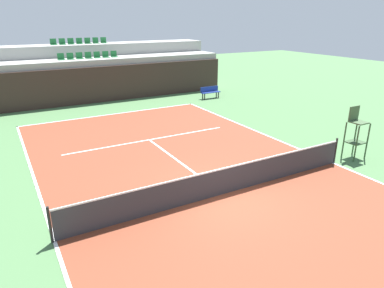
# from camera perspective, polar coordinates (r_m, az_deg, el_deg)

# --- Properties ---
(ground_plane) EXTENTS (80.00, 80.00, 0.00)m
(ground_plane) POSITION_cam_1_polar(r_m,az_deg,el_deg) (12.08, 5.09, -8.13)
(ground_plane) COLOR #477042
(court_surface) EXTENTS (11.00, 24.00, 0.01)m
(court_surface) POSITION_cam_1_polar(r_m,az_deg,el_deg) (12.08, 5.09, -8.11)
(court_surface) COLOR brown
(court_surface) RESTS_ON ground_plane
(baseline_far) EXTENTS (11.00, 0.10, 0.00)m
(baseline_far) POSITION_cam_1_polar(r_m,az_deg,el_deg) (22.29, -12.54, 4.79)
(baseline_far) COLOR white
(baseline_far) RESTS_ON court_surface
(sideline_left) EXTENTS (0.10, 24.00, 0.00)m
(sideline_left) POSITION_cam_1_polar(r_m,az_deg,el_deg) (10.42, -21.42, -14.53)
(sideline_left) COLOR white
(sideline_left) RESTS_ON court_surface
(sideline_right) EXTENTS (0.10, 24.00, 0.00)m
(sideline_right) POSITION_cam_1_polar(r_m,az_deg,el_deg) (15.57, 21.91, -2.87)
(sideline_right) COLOR white
(sideline_right) RESTS_ON court_surface
(service_line_far) EXTENTS (8.26, 0.10, 0.00)m
(service_line_far) POSITION_cam_1_polar(r_m,az_deg,el_deg) (17.27, -6.95, 0.69)
(service_line_far) COLOR white
(service_line_far) RESTS_ON court_surface
(centre_service_line) EXTENTS (0.10, 6.40, 0.00)m
(centre_service_line) POSITION_cam_1_polar(r_m,az_deg,el_deg) (14.56, -2.03, -2.93)
(centre_service_line) COLOR white
(centre_service_line) RESTS_ON court_surface
(back_wall) EXTENTS (19.92, 0.30, 2.46)m
(back_wall) POSITION_cam_1_polar(r_m,az_deg,el_deg) (25.48, -15.27, 9.25)
(back_wall) COLOR #33231E
(back_wall) RESTS_ON ground_plane
(stands_tier_lower) EXTENTS (19.92, 2.40, 2.89)m
(stands_tier_lower) POSITION_cam_1_polar(r_m,az_deg,el_deg) (26.74, -16.08, 10.12)
(stands_tier_lower) COLOR #9E9E99
(stands_tier_lower) RESTS_ON ground_plane
(stands_tier_upper) EXTENTS (19.92, 2.40, 3.73)m
(stands_tier_upper) POSITION_cam_1_polar(r_m,az_deg,el_deg) (28.99, -17.35, 11.56)
(stands_tier_upper) COLOR #9E9E99
(stands_tier_upper) RESTS_ON ground_plane
(seating_row_lower) EXTENTS (4.17, 0.44, 0.44)m
(seating_row_lower) POSITION_cam_1_polar(r_m,az_deg,el_deg) (26.63, -16.46, 13.47)
(seating_row_lower) COLOR #1E6633
(seating_row_lower) RESTS_ON stands_tier_lower
(seating_row_upper) EXTENTS (4.17, 0.44, 0.44)m
(seating_row_upper) POSITION_cam_1_polar(r_m,az_deg,el_deg) (28.89, -17.81, 15.47)
(seating_row_upper) COLOR #1E6633
(seating_row_upper) RESTS_ON stands_tier_upper
(tennis_net) EXTENTS (11.08, 0.08, 1.07)m
(tennis_net) POSITION_cam_1_polar(r_m,az_deg,el_deg) (11.85, 5.16, -5.96)
(tennis_net) COLOR black
(tennis_net) RESTS_ON court_surface
(umpire_chair) EXTENTS (0.76, 0.66, 2.20)m
(umpire_chair) POSITION_cam_1_polar(r_m,az_deg,el_deg) (16.19, 25.10, 1.95)
(umpire_chair) COLOR #334C2D
(umpire_chair) RESTS_ON ground_plane
(player_bench) EXTENTS (1.50, 0.40, 0.85)m
(player_bench) POSITION_cam_1_polar(r_m,az_deg,el_deg) (26.10, 2.96, 8.54)
(player_bench) COLOR navy
(player_bench) RESTS_ON ground_plane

